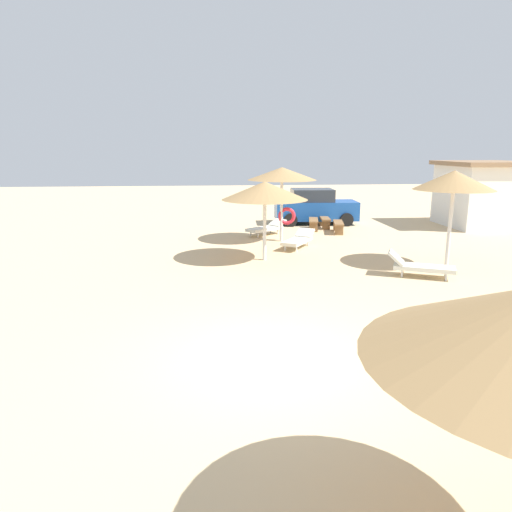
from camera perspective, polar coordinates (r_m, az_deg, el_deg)
ground_plane at (r=8.62m, az=1.88°, el=-12.31°), size 80.00×80.00×0.00m
parasol_1 at (r=15.49m, az=1.06°, el=7.89°), size 2.83×2.83×2.62m
parasol_3 at (r=18.78m, az=3.17°, el=9.79°), size 2.72×2.72×2.95m
parasol_4 at (r=15.85m, az=22.84°, el=8.41°), size 2.44×2.44×3.01m
lounger_1 at (r=17.84m, az=5.17°, el=2.00°), size 1.56×1.96×0.61m
lounger_3 at (r=20.42m, az=1.32°, el=3.44°), size 1.90×1.69×0.61m
lounger_4 at (r=14.53m, az=19.14°, el=-1.16°), size 1.98×1.37×0.73m
bench_0 at (r=21.83m, az=6.97°, el=4.06°), size 0.68×1.55×0.49m
bench_1 at (r=22.51m, az=8.30°, el=4.29°), size 0.56×1.53×0.49m
bench_2 at (r=21.21m, az=9.93°, el=3.70°), size 0.69×1.55×0.49m
parked_car at (r=23.60m, az=7.15°, el=5.89°), size 4.08×2.14×1.72m
beach_cabana at (r=25.05m, az=25.69°, el=6.82°), size 3.67×3.95×3.07m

